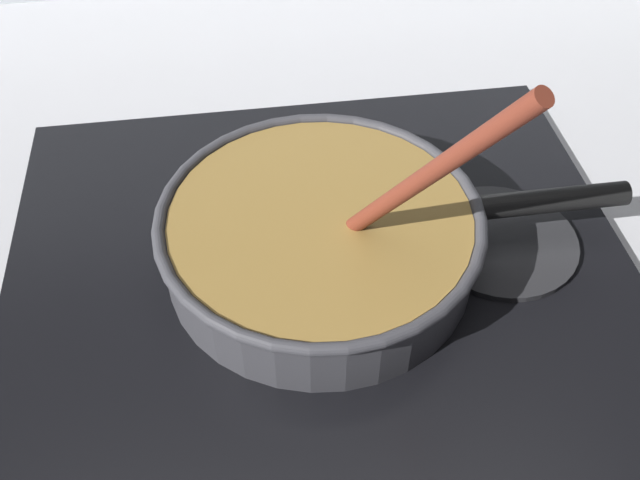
# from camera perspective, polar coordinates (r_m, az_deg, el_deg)

# --- Properties ---
(hob_plate) EXTENTS (0.56, 0.48, 0.01)m
(hob_plate) POSITION_cam_1_polar(r_m,az_deg,el_deg) (0.64, -0.00, -2.14)
(hob_plate) COLOR black
(hob_plate) RESTS_ON ground
(burner_ring) EXTENTS (0.16, 0.16, 0.01)m
(burner_ring) POSITION_cam_1_polar(r_m,az_deg,el_deg) (0.63, 0.00, -1.54)
(burner_ring) COLOR #592D0C
(burner_ring) RESTS_ON hob_plate
(spare_burner) EXTENTS (0.14, 0.14, 0.01)m
(spare_burner) POSITION_cam_1_polar(r_m,az_deg,el_deg) (0.67, 14.32, -0.02)
(spare_burner) COLOR #262628
(spare_burner) RESTS_ON hob_plate
(cooking_pan) EXTENTS (0.42, 0.28, 0.26)m
(cooking_pan) POSITION_cam_1_polar(r_m,az_deg,el_deg) (0.61, 0.19, 0.33)
(cooking_pan) COLOR #38383D
(cooking_pan) RESTS_ON hob_plate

